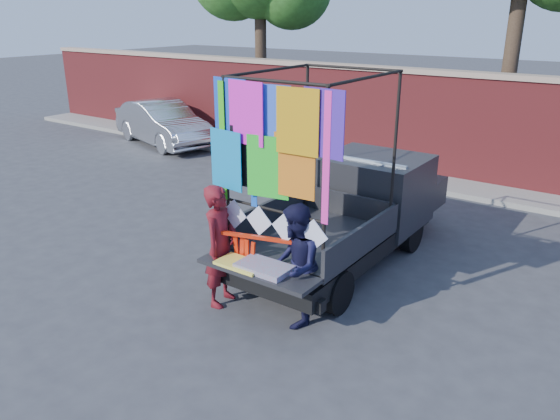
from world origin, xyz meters
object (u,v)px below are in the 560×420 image
Objects in this scene: woman at (221,246)px; man at (295,266)px; sedan at (163,123)px; pickup_truck at (359,208)px.

woman is 1.14m from man.
pickup_truck is at bearing -96.94° from sedan.
sedan is (-8.70, 3.69, -0.13)m from pickup_truck.
man is at bearing -93.27° from woman.
pickup_truck is at bearing 157.77° from man.
pickup_truck is at bearing -26.70° from woman.
woman is at bearing -113.24° from man.
sedan is 11.01m from man.
man is (9.10, -6.19, 0.16)m from sedan.
woman is (7.97, -6.35, 0.21)m from sedan.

